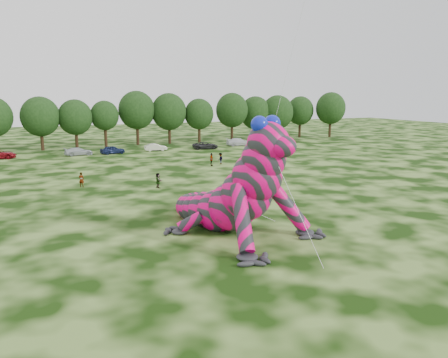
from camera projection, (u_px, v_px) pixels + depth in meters
The scene contains 23 objects.
ground at pixel (215, 237), 30.58m from camera, with size 240.00×240.00×0.00m, color #16330A.
inflatable_gecko at pixel (220, 173), 31.57m from camera, with size 14.43×17.13×8.57m, color #EE026C, non-canonical shape.
flying_kite at pixel (302, 10), 39.29m from camera, with size 3.20×4.80×19.77m.
tree_7 at pixel (41, 124), 76.94m from camera, with size 6.68×6.01×9.48m, color black, non-canonical shape.
tree_8 at pixel (76, 124), 79.44m from camera, with size 6.14×5.53×8.94m, color black, non-canonical shape.
tree_9 at pixel (105, 124), 81.84m from camera, with size 5.27×4.74×8.68m, color black, non-canonical shape.
tree_10 at pixel (137, 118), 85.24m from camera, with size 7.09×6.38×10.50m, color black, non-canonical shape.
tree_11 at pixel (169, 119), 87.42m from camera, with size 7.01×6.31×10.07m, color black, non-canonical shape.
tree_12 at pixel (199, 121), 89.53m from camera, with size 5.99×5.39×8.97m, color black, non-canonical shape.
tree_13 at pixel (232, 117), 91.64m from camera, with size 6.83×6.15×10.13m, color black, non-canonical shape.
tree_14 at pixel (255, 118), 95.60m from camera, with size 6.82×6.14×9.40m, color black, non-canonical shape.
tree_15 at pixel (277, 117), 96.67m from camera, with size 7.17×6.45×9.63m, color black, non-canonical shape.
tree_16 at pixel (300, 117), 100.85m from camera, with size 6.26×5.63×9.37m, color black, non-canonical shape.
tree_17 at pixel (330, 115), 100.85m from camera, with size 6.98×6.28×10.30m, color black, non-canonical shape.
car_3 at pixel (78, 151), 71.20m from camera, with size 1.81×4.45×1.29m, color #AEB5B8.
car_4 at pixel (113, 150), 73.05m from camera, with size 1.63×4.04×1.38m, color #162149.
car_5 at pixel (156, 147), 76.90m from camera, with size 1.35×3.88×1.28m, color silver.
car_6 at pixel (205, 145), 79.54m from camera, with size 2.16×4.69×1.30m, color #262628.
car_7 at pixel (239, 142), 84.47m from camera, with size 2.05×5.05×1.47m, color white.
spectator_2 at pixel (220, 159), 62.26m from camera, with size 1.05×0.60×1.62m, color gray.
spectator_0 at pixel (81, 180), 46.93m from camera, with size 0.60×0.39×1.63m, color gray.
spectator_3 at pixel (211, 160), 60.86m from camera, with size 1.04×0.43×1.77m, color gray.
spectator_5 at pixel (158, 180), 46.57m from camera, with size 1.50×0.48×1.62m, color gray.
Camera 1 is at (-11.01, -27.08, 9.89)m, focal length 35.00 mm.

